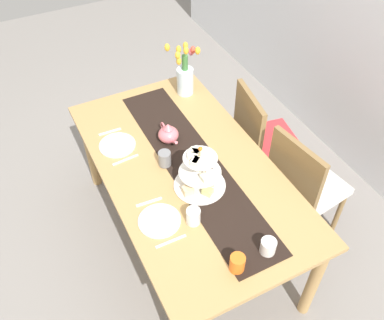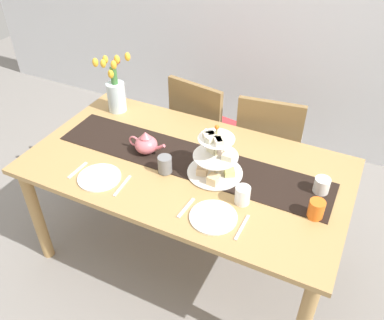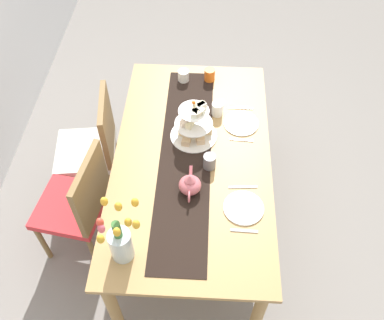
# 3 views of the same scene
# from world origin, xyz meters

# --- Properties ---
(ground_plane) EXTENTS (8.00, 8.00, 0.00)m
(ground_plane) POSITION_xyz_m (0.00, 0.00, 0.00)
(ground_plane) COLOR gray
(dining_table) EXTENTS (1.77, 0.97, 0.75)m
(dining_table) POSITION_xyz_m (0.00, 0.00, 0.65)
(dining_table) COLOR tan
(dining_table) RESTS_ON ground_plane
(chair_left) EXTENTS (0.48, 0.48, 0.91)m
(chair_left) POSITION_xyz_m (-0.22, 0.71, 0.50)
(chair_left) COLOR olive
(chair_left) RESTS_ON ground_plane
(chair_right) EXTENTS (0.47, 0.47, 0.91)m
(chair_right) POSITION_xyz_m (0.27, 0.71, 0.50)
(chair_right) COLOR olive
(chair_right) RESTS_ON ground_plane
(table_runner) EXTENTS (1.59, 0.32, 0.00)m
(table_runner) POSITION_xyz_m (0.00, 0.04, 0.75)
(table_runner) COLOR black
(table_runner) RESTS_ON dining_table
(tiered_cake_stand) EXTENTS (0.30, 0.30, 0.30)m
(tiered_cake_stand) POSITION_xyz_m (0.17, -0.00, 0.85)
(tiered_cake_stand) COLOR beige
(tiered_cake_stand) RESTS_ON table_runner
(teapot) EXTENTS (0.24, 0.13, 0.14)m
(teapot) POSITION_xyz_m (-0.26, 0.00, 0.80)
(teapot) COLOR #D66B75
(teapot) RESTS_ON table_runner
(tulip_vase) EXTENTS (0.21, 0.21, 0.40)m
(tulip_vase) POSITION_xyz_m (-0.67, 0.32, 0.89)
(tulip_vase) COLOR silver
(tulip_vase) RESTS_ON dining_table
(cream_jug) EXTENTS (0.08, 0.08, 0.08)m
(cream_jug) POSITION_xyz_m (0.71, 0.10, 0.79)
(cream_jug) COLOR white
(cream_jug) RESTS_ON dining_table
(dinner_plate_left) EXTENTS (0.23, 0.23, 0.01)m
(dinner_plate_left) POSITION_xyz_m (-0.36, -0.31, 0.75)
(dinner_plate_left) COLOR white
(dinner_plate_left) RESTS_ON dining_table
(fork_left) EXTENTS (0.02, 0.15, 0.01)m
(fork_left) POSITION_xyz_m (-0.51, -0.31, 0.75)
(fork_left) COLOR silver
(fork_left) RESTS_ON dining_table
(knife_left) EXTENTS (0.03, 0.17, 0.01)m
(knife_left) POSITION_xyz_m (-0.22, -0.31, 0.75)
(knife_left) COLOR silver
(knife_left) RESTS_ON dining_table
(dinner_plate_right) EXTENTS (0.23, 0.23, 0.01)m
(dinner_plate_right) POSITION_xyz_m (0.30, -0.31, 0.75)
(dinner_plate_right) COLOR white
(dinner_plate_right) RESTS_ON dining_table
(fork_right) EXTENTS (0.03, 0.15, 0.01)m
(fork_right) POSITION_xyz_m (0.15, -0.31, 0.75)
(fork_right) COLOR silver
(fork_right) RESTS_ON dining_table
(knife_right) EXTENTS (0.02, 0.17, 0.01)m
(knife_right) POSITION_xyz_m (0.44, -0.31, 0.75)
(knife_right) COLOR silver
(knife_right) RESTS_ON dining_table
(mug_grey) EXTENTS (0.08, 0.08, 0.09)m
(mug_grey) POSITION_xyz_m (-0.07, -0.11, 0.80)
(mug_grey) COLOR slate
(mug_grey) RESTS_ON table_runner
(mug_white_text) EXTENTS (0.08, 0.08, 0.09)m
(mug_white_text) POSITION_xyz_m (0.38, -0.15, 0.79)
(mug_white_text) COLOR white
(mug_white_text) RESTS_ON dining_table
(mug_orange) EXTENTS (0.08, 0.08, 0.09)m
(mug_orange) POSITION_xyz_m (0.73, -0.09, 0.79)
(mug_orange) COLOR orange
(mug_orange) RESTS_ON dining_table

